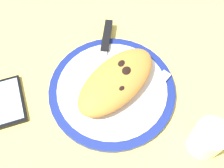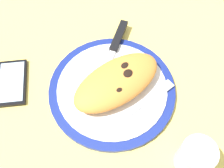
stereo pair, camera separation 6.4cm
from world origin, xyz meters
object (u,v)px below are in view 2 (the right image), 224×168
plate (112,90)px  calzone (117,82)px  knife (115,46)px  water_glass (194,158)px  fork (151,98)px  smartphone (12,83)px

plate → calzone: size_ratio=1.25×
plate → knife: (9.34, 7.60, 1.28)cm
plate → calzone: (1.02, -0.55, 3.26)cm
water_glass → plate: bearing=86.7°
fork → smartphone: (-19.22, 28.07, -1.16)cm
plate → fork: bearing=-64.1°
calzone → water_glass: size_ratio=3.03×
water_glass → calzone: bearing=84.1°
fork → water_glass: (-5.52, -15.23, 1.75)cm
smartphone → plate: bearing=-52.3°
plate → knife: bearing=39.1°
plate → water_glass: 24.00cm
plate → smartphone: size_ratio=2.17×
knife → plate: bearing=-140.9°
calzone → smartphone: size_ratio=1.74×
plate → fork: (4.16, -8.57, 0.99)cm
plate → water_glass: size_ratio=3.80×
fork → water_glass: bearing=-109.9°
fork → smartphone: 34.04cm
plate → water_glass: water_glass is taller
plate → knife: size_ratio=1.29×
smartphone → calzone: bearing=-51.3°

